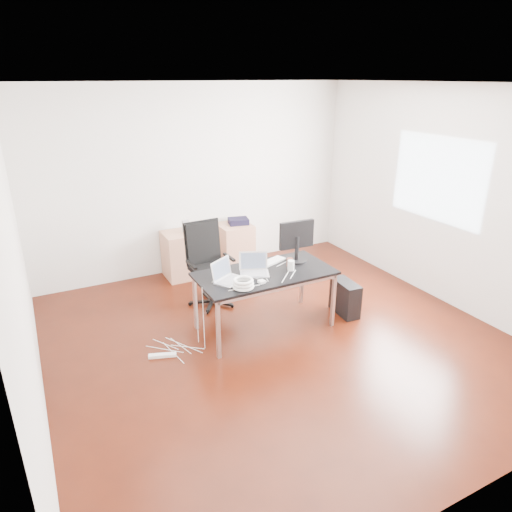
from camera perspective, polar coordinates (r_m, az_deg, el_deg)
name	(u,v)px	position (r m, az deg, el deg)	size (l,w,h in m)	color
room_shell	(283,224)	(4.85, 3.36, 4.03)	(5.00, 5.00, 5.00)	black
desk	(265,276)	(5.34, 1.12, -2.57)	(1.60, 0.80, 0.73)	black
office_chair	(208,260)	(6.04, -6.04, -0.47)	(0.50, 0.52, 1.08)	black
filing_cabinet_left	(181,255)	(6.96, -9.31, 0.14)	(0.50, 0.50, 0.70)	#AA7055
filing_cabinet_right	(235,246)	(7.26, -2.67, 1.32)	(0.50, 0.50, 0.70)	#AA7055
pc_tower	(345,298)	(5.97, 11.08, -5.14)	(0.20, 0.45, 0.44)	black
wastebasket	(194,265)	(7.12, -7.74, -1.11)	(0.24, 0.24, 0.28)	black
power_strip	(162,355)	(5.20, -11.62, -12.07)	(0.30, 0.06, 0.04)	white
laptop_left	(227,276)	(5.10, -3.66, -2.50)	(0.41, 0.39, 0.23)	silver
laptop_right	(254,269)	(5.28, -0.21, -1.60)	(0.40, 0.36, 0.23)	silver
monitor	(297,239)	(5.58, 5.09, 2.13)	(0.45, 0.26, 0.51)	black
keyboard	(270,262)	(5.58, 1.77, -0.79)	(0.44, 0.14, 0.02)	white
cup_white	(291,265)	(5.37, 4.39, -1.17)	(0.08, 0.08, 0.12)	white
cup_brown	(290,262)	(5.49, 4.23, -0.78)	(0.08, 0.08, 0.10)	brown
cable_coil	(243,283)	(4.92, -1.60, -3.45)	(0.24, 0.24, 0.11)	white
power_adapter	(262,282)	(5.05, 0.71, -3.22)	(0.07, 0.07, 0.03)	white
speaker	(186,226)	(6.84, -8.79, 3.70)	(0.09, 0.08, 0.18)	#9E9E9E
navy_garment	(238,221)	(7.16, -2.22, 4.38)	(0.30, 0.24, 0.09)	black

